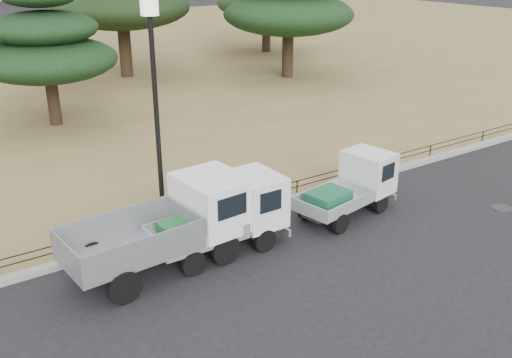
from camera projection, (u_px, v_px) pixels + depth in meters
ground at (301, 252)px, 14.18m from camera, size 220.00×220.00×0.00m
lawn at (15, 62)px, 37.70m from camera, size 120.00×56.00×0.15m
curb at (244, 212)px, 16.15m from camera, size 120.00×0.25×0.16m
truck_large at (171, 223)px, 13.29m from camera, size 4.57×2.10×1.94m
truck_kei_front at (227, 216)px, 14.07m from camera, size 3.41×1.50×1.80m
truck_kei_rear at (351, 186)px, 16.03m from camera, size 3.31×1.84×1.64m
street_lamp at (154, 72)px, 13.60m from camera, size 0.55×0.55×6.12m
pipe_fence at (241, 199)px, 16.13m from camera, size 38.00×0.04×0.40m
manhole at (502, 208)px, 16.62m from camera, size 0.60×0.60×0.01m
pine_center_left at (46, 45)px, 22.83m from camera, size 5.59×5.59×5.68m
pine_east_near at (289, 0)px, 31.44m from camera, size 7.29×7.29×7.36m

